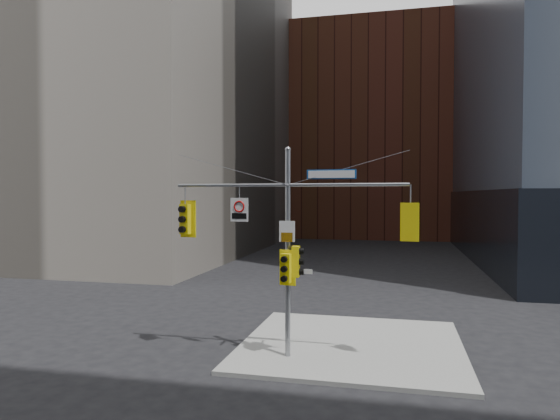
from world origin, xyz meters
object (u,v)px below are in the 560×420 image
at_px(signal_assembly, 288,232).
at_px(street_sign_blade, 331,174).
at_px(traffic_light_west_arm, 185,219).
at_px(traffic_light_pole_side, 297,262).
at_px(traffic_light_pole_front, 286,268).
at_px(regulatory_sign_arm, 239,209).
at_px(traffic_light_east_arm, 410,222).

bearing_deg(signal_assembly, street_sign_blade, 0.11).
height_order(traffic_light_west_arm, traffic_light_pole_side, traffic_light_west_arm).
bearing_deg(traffic_light_pole_front, signal_assembly, 97.88).
relative_size(traffic_light_west_arm, regulatory_sign_arm, 1.62).
bearing_deg(traffic_light_west_arm, street_sign_blade, 9.38).
xyz_separation_m(traffic_light_pole_side, traffic_light_pole_front, (-0.32, -0.28, -0.20)).
distance_m(signal_assembly, street_sign_blade, 2.44).
distance_m(traffic_light_east_arm, traffic_light_pole_side, 3.96).
height_order(signal_assembly, traffic_light_pole_side, signal_assembly).
distance_m(traffic_light_pole_side, regulatory_sign_arm, 2.70).
xyz_separation_m(traffic_light_pole_side, street_sign_blade, (1.16, -0.01, 2.95)).
bearing_deg(traffic_light_east_arm, regulatory_sign_arm, 8.83).
bearing_deg(signal_assembly, traffic_light_pole_side, 1.57).
distance_m(signal_assembly, traffic_light_pole_side, 1.06).
distance_m(signal_assembly, regulatory_sign_arm, 1.88).
relative_size(signal_assembly, traffic_light_west_arm, 6.01).
bearing_deg(traffic_light_pole_front, regulatory_sign_arm, 179.54).
bearing_deg(traffic_light_east_arm, street_sign_blade, 8.58).
relative_size(traffic_light_east_arm, street_sign_blade, 0.74).
height_order(traffic_light_west_arm, street_sign_blade, street_sign_blade).
distance_m(traffic_light_west_arm, traffic_light_east_arm, 7.78).
xyz_separation_m(street_sign_blade, regulatory_sign_arm, (-3.20, -0.02, -1.17)).
xyz_separation_m(signal_assembly, traffic_light_pole_front, (0.00, -0.27, -1.21)).
relative_size(signal_assembly, traffic_light_east_arm, 6.49).
bearing_deg(signal_assembly, traffic_light_east_arm, 0.02).
bearing_deg(street_sign_blade, regulatory_sign_arm, -176.99).
height_order(signal_assembly, regulatory_sign_arm, signal_assembly).
bearing_deg(traffic_light_east_arm, traffic_light_pole_front, 12.43).
height_order(signal_assembly, traffic_light_west_arm, signal_assembly).
bearing_deg(traffic_light_pole_side, traffic_light_pole_front, 128.14).
height_order(traffic_light_east_arm, regulatory_sign_arm, regulatory_sign_arm).
bearing_deg(traffic_light_pole_side, street_sign_blade, -92.64).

